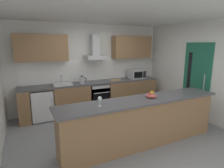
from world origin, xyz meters
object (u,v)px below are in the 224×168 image
object	(u,v)px
microwave	(137,74)
fruit_bowl	(151,95)
wine_glass	(100,99)
chopping_board	(115,80)
oven	(98,96)
kettle	(82,80)
range_hood	(95,52)
sink	(62,84)
refrigerator	(42,104)

from	to	relation	value
microwave	fruit_bowl	xyz separation A→B (m)	(-1.08, -2.17, -0.05)
wine_glass	chopping_board	xyz separation A→B (m)	(1.42, 2.22, -0.17)
oven	wine_glass	world-z (taller)	wine_glass
microwave	wine_glass	distance (m)	3.13
oven	kettle	distance (m)	0.73
kettle	range_hood	xyz separation A→B (m)	(0.49, 0.16, 0.78)
sink	kettle	world-z (taller)	sink
range_hood	fruit_bowl	xyz separation A→B (m)	(0.29, -2.33, -0.79)
refrigerator	range_hood	size ratio (longest dim) A/B	1.18
range_hood	fruit_bowl	world-z (taller)	range_hood
oven	fruit_bowl	distance (m)	2.28
refrigerator	wine_glass	xyz separation A→B (m)	(0.76, -2.25, 0.65)
range_hood	wine_glass	size ratio (longest dim) A/B	4.05
oven	refrigerator	bearing A→B (deg)	-179.90
range_hood	sink	bearing A→B (deg)	-173.49
microwave	sink	xyz separation A→B (m)	(-2.41, 0.04, -0.12)
fruit_bowl	chopping_board	xyz separation A→B (m)	(0.29, 2.18, -0.09)
sink	chopping_board	bearing A→B (deg)	-1.22
refrigerator	chopping_board	bearing A→B (deg)	-0.55
oven	wine_glass	distance (m)	2.48
range_hood	chopping_board	world-z (taller)	range_hood
oven	chopping_board	world-z (taller)	chopping_board
sink	chopping_board	world-z (taller)	sink
microwave	kettle	xyz separation A→B (m)	(-1.86, -0.01, -0.04)
wine_glass	microwave	bearing A→B (deg)	45.11
refrigerator	range_hood	xyz separation A→B (m)	(1.60, 0.13, 1.36)
oven	range_hood	world-z (taller)	range_hood
oven	chopping_board	distance (m)	0.74
kettle	refrigerator	bearing A→B (deg)	178.41
microwave	kettle	world-z (taller)	microwave
oven	kettle	size ratio (longest dim) A/B	2.77
range_hood	oven	bearing A→B (deg)	-90.00
sink	fruit_bowl	bearing A→B (deg)	-58.93
kettle	fruit_bowl	distance (m)	2.30
oven	fruit_bowl	bearing A→B (deg)	-82.43
kettle	chopping_board	distance (m)	1.08
oven	refrigerator	xyz separation A→B (m)	(-1.60, -0.00, -0.03)
chopping_board	kettle	bearing A→B (deg)	-179.47
range_hood	refrigerator	bearing A→B (deg)	-175.28
sink	kettle	size ratio (longest dim) A/B	1.73
range_hood	microwave	bearing A→B (deg)	-6.54
oven	wine_glass	xyz separation A→B (m)	(-0.84, -2.25, 0.62)
sink	fruit_bowl	size ratio (longest dim) A/B	2.27
oven	sink	xyz separation A→B (m)	(-1.04, 0.01, 0.47)
kettle	microwave	bearing A→B (deg)	0.18
sink	refrigerator	bearing A→B (deg)	-178.61
microwave	range_hood	distance (m)	1.57
refrigerator	sink	bearing A→B (deg)	1.39
sink	wine_glass	size ratio (longest dim) A/B	2.81
microwave	range_hood	bearing A→B (deg)	173.46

